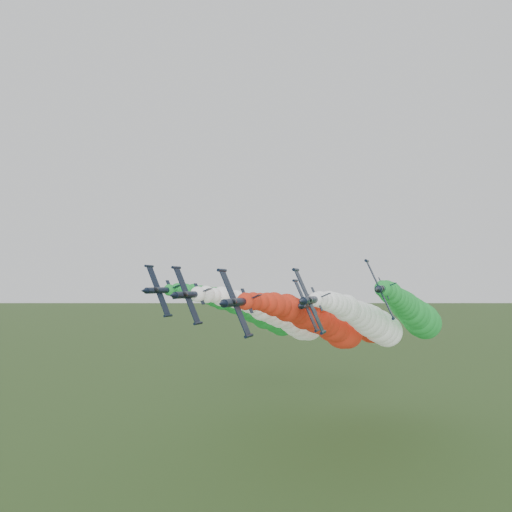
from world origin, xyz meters
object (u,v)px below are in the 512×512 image
at_px(jet_inner_right, 371,322).
at_px(jet_outer_left, 259,312).
at_px(jet_inner_left, 286,317).
at_px(jet_lead, 325,323).
at_px(jet_trail, 359,322).
at_px(jet_outer_right, 414,314).

relative_size(jet_inner_right, jet_outer_left, 1.00).
height_order(jet_inner_left, jet_inner_right, jet_inner_left).
bearing_deg(jet_inner_left, jet_outer_left, 143.02).
xyz_separation_m(jet_lead, jet_trail, (4.68, 26.96, -1.51)).
xyz_separation_m(jet_inner_left, jet_outer_left, (-10.15, 7.64, 0.64)).
bearing_deg(jet_outer_left, jet_lead, -39.59).
relative_size(jet_lead, jet_inner_left, 1.00).
relative_size(jet_outer_left, jet_outer_right, 1.00).
height_order(jet_outer_right, jet_trail, jet_outer_right).
xyz_separation_m(jet_inner_right, jet_outer_right, (10.05, 11.29, 1.50)).
distance_m(jet_inner_left, jet_inner_right, 22.50).
distance_m(jet_lead, jet_trail, 27.40).
height_order(jet_lead, jet_outer_left, jet_outer_left).
bearing_deg(jet_lead, jet_inner_left, 138.41).
distance_m(jet_lead, jet_inner_left, 16.68).
bearing_deg(jet_lead, jet_inner_right, 39.05).
bearing_deg(jet_lead, jet_trail, 80.16).
bearing_deg(jet_lead, jet_outer_left, 140.41).
xyz_separation_m(jet_inner_left, jet_outer_right, (32.33, 8.19, 1.03)).
distance_m(jet_lead, jet_outer_right, 27.70).
bearing_deg(jet_trail, jet_outer_right, -26.91).
height_order(jet_lead, jet_inner_left, jet_inner_left).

